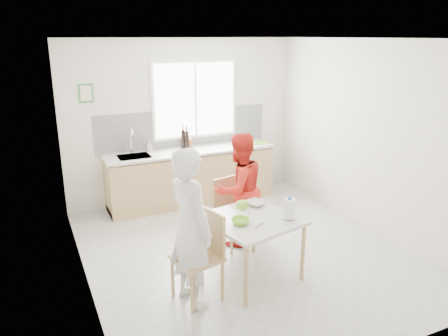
# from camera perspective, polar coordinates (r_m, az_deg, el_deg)

# --- Properties ---
(ground) EXTENTS (4.50, 4.50, 0.00)m
(ground) POSITION_cam_1_polar(r_m,az_deg,el_deg) (5.89, 2.71, -10.71)
(ground) COLOR #B7B7B2
(ground) RESTS_ON ground
(room_shell) EXTENTS (4.50, 4.50, 4.50)m
(room_shell) POSITION_cam_1_polar(r_m,az_deg,el_deg) (5.33, 2.95, 5.14)
(room_shell) COLOR silver
(room_shell) RESTS_ON ground
(window) EXTENTS (1.50, 0.06, 1.30)m
(window) POSITION_cam_1_polar(r_m,az_deg,el_deg) (7.41, -3.80, 8.89)
(window) COLOR white
(window) RESTS_ON room_shell
(backsplash) EXTENTS (3.00, 0.02, 0.65)m
(backsplash) POSITION_cam_1_polar(r_m,az_deg,el_deg) (7.43, -5.20, 5.17)
(backsplash) COLOR white
(backsplash) RESTS_ON room_shell
(picture_frame) EXTENTS (0.22, 0.03, 0.28)m
(picture_frame) POSITION_cam_1_polar(r_m,az_deg,el_deg) (6.95, -17.59, 9.29)
(picture_frame) COLOR #429242
(picture_frame) RESTS_ON room_shell
(kitchen_counter) EXTENTS (2.84, 0.64, 1.37)m
(kitchen_counter) POSITION_cam_1_polar(r_m,az_deg,el_deg) (7.37, -4.30, -1.39)
(kitchen_counter) COLOR tan
(kitchen_counter) RESTS_ON ground
(dining_table) EXTENTS (1.15, 1.15, 0.74)m
(dining_table) POSITION_cam_1_polar(r_m,az_deg,el_deg) (5.03, 3.56, -7.34)
(dining_table) COLOR silver
(dining_table) RESTS_ON ground
(chair_left) EXTENTS (0.54, 0.54, 0.97)m
(chair_left) POSITION_cam_1_polar(r_m,az_deg,el_deg) (4.72, -2.82, -10.84)
(chair_left) COLOR tan
(chair_left) RESTS_ON ground
(chair_far) EXTENTS (0.50, 0.50, 0.92)m
(chair_far) POSITION_cam_1_polar(r_m,az_deg,el_deg) (5.88, 0.89, -5.33)
(chair_far) COLOR tan
(chair_far) RESTS_ON ground
(person_white) EXTENTS (0.53, 0.69, 1.70)m
(person_white) POSITION_cam_1_polar(r_m,az_deg,el_deg) (4.51, -4.43, -7.83)
(person_white) COLOR white
(person_white) RESTS_ON ground
(person_red) EXTENTS (0.85, 0.73, 1.54)m
(person_red) POSITION_cam_1_polar(r_m,az_deg,el_deg) (5.80, 1.98, -2.86)
(person_red) COLOR red
(person_red) RESTS_ON ground
(bowl_green) EXTENTS (0.24, 0.24, 0.06)m
(bowl_green) POSITION_cam_1_polar(r_m,az_deg,el_deg) (4.83, 2.16, -6.96)
(bowl_green) COLOR #80C92E
(bowl_green) RESTS_ON dining_table
(bowl_white) EXTENTS (0.26, 0.26, 0.05)m
(bowl_white) POSITION_cam_1_polar(r_m,az_deg,el_deg) (5.35, 4.27, -4.65)
(bowl_white) COLOR silver
(bowl_white) RESTS_ON dining_table
(milk_jug) EXTENTS (0.19, 0.14, 0.24)m
(milk_jug) POSITION_cam_1_polar(r_m,az_deg,el_deg) (4.97, 8.56, -5.22)
(milk_jug) COLOR white
(milk_jug) RESTS_ON dining_table
(green_box) EXTENTS (0.12, 0.12, 0.09)m
(green_box) POSITION_cam_1_polar(r_m,az_deg,el_deg) (5.24, 2.41, -4.86)
(green_box) COLOR #83D531
(green_box) RESTS_ON dining_table
(spoon) EXTENTS (0.14, 0.10, 0.01)m
(spoon) POSITION_cam_1_polar(r_m,az_deg,el_deg) (4.80, 4.57, -7.49)
(spoon) COLOR #A5A5AA
(spoon) RESTS_ON dining_table
(cutting_board) EXTENTS (0.37, 0.28, 0.01)m
(cutting_board) POSITION_cam_1_polar(r_m,az_deg,el_deg) (7.69, 4.48, 3.31)
(cutting_board) COLOR #78D030
(cutting_board) RESTS_ON kitchen_counter
(wine_bottle_a) EXTENTS (0.07, 0.07, 0.32)m
(wine_bottle_a) POSITION_cam_1_polar(r_m,az_deg,el_deg) (7.30, -5.37, 3.80)
(wine_bottle_a) COLOR black
(wine_bottle_a) RESTS_ON kitchen_counter
(wine_bottle_b) EXTENTS (0.07, 0.07, 0.30)m
(wine_bottle_b) POSITION_cam_1_polar(r_m,az_deg,el_deg) (7.29, -4.87, 3.70)
(wine_bottle_b) COLOR black
(wine_bottle_b) RESTS_ON kitchen_counter
(jar_amber) EXTENTS (0.06, 0.06, 0.16)m
(jar_amber) POSITION_cam_1_polar(r_m,az_deg,el_deg) (7.32, -4.43, 3.21)
(jar_amber) COLOR brown
(jar_amber) RESTS_ON kitchen_counter
(soap_bottle) EXTENTS (0.09, 0.09, 0.17)m
(soap_bottle) POSITION_cam_1_polar(r_m,az_deg,el_deg) (7.19, -9.68, 2.80)
(soap_bottle) COLOR #999999
(soap_bottle) RESTS_ON kitchen_counter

